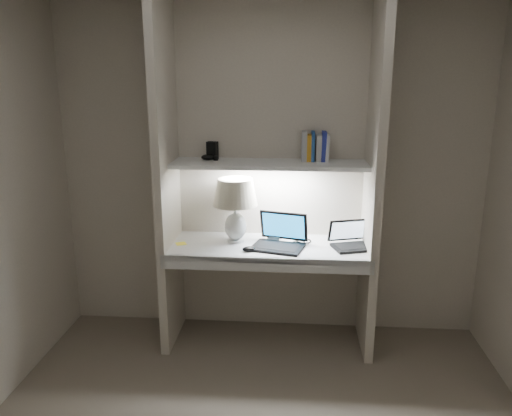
# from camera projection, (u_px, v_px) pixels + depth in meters

# --- Properties ---
(back_wall) EXTENTS (3.20, 0.01, 2.50)m
(back_wall) POSITION_uv_depth(u_px,v_px,m) (270.00, 173.00, 3.78)
(back_wall) COLOR beige
(back_wall) RESTS_ON floor
(alcove_panel_left) EXTENTS (0.06, 0.55, 2.50)m
(alcove_panel_left) POSITION_uv_depth(u_px,v_px,m) (167.00, 179.00, 3.57)
(alcove_panel_left) COLOR beige
(alcove_panel_left) RESTS_ON floor
(alcove_panel_right) EXTENTS (0.06, 0.55, 2.50)m
(alcove_panel_right) POSITION_uv_depth(u_px,v_px,m) (373.00, 182.00, 3.46)
(alcove_panel_right) COLOR beige
(alcove_panel_right) RESTS_ON floor
(desk) EXTENTS (1.40, 0.55, 0.04)m
(desk) POSITION_uv_depth(u_px,v_px,m) (268.00, 247.00, 3.64)
(desk) COLOR white
(desk) RESTS_ON alcove_panel_left
(desk_apron) EXTENTS (1.46, 0.03, 0.10)m
(desk_apron) POSITION_uv_depth(u_px,v_px,m) (266.00, 264.00, 3.40)
(desk_apron) COLOR silver
(desk_apron) RESTS_ON desk
(shelf) EXTENTS (1.40, 0.36, 0.03)m
(shelf) POSITION_uv_depth(u_px,v_px,m) (269.00, 164.00, 3.58)
(shelf) COLOR silver
(shelf) RESTS_ON back_wall
(strip_light) EXTENTS (0.60, 0.04, 0.02)m
(strip_light) POSITION_uv_depth(u_px,v_px,m) (269.00, 167.00, 3.59)
(strip_light) COLOR white
(strip_light) RESTS_ON shelf
(table_lamp) EXTENTS (0.33, 0.33, 0.48)m
(table_lamp) POSITION_uv_depth(u_px,v_px,m) (235.00, 200.00, 3.63)
(table_lamp) COLOR white
(table_lamp) RESTS_ON desk
(laptop_main) EXTENTS (0.42, 0.39, 0.24)m
(laptop_main) POSITION_uv_depth(u_px,v_px,m) (280.00, 239.00, 3.60)
(laptop_main) COLOR black
(laptop_main) RESTS_ON desk
(laptop_netbook) EXTENTS (0.35, 0.33, 0.19)m
(laptop_netbook) POSITION_uv_depth(u_px,v_px,m) (351.00, 241.00, 3.59)
(laptop_netbook) COLOR black
(laptop_netbook) RESTS_ON desk
(speaker) EXTENTS (0.11, 0.09, 0.13)m
(speaker) POSITION_uv_depth(u_px,v_px,m) (275.00, 230.00, 3.76)
(speaker) COLOR silver
(speaker) RESTS_ON desk
(mouse) EXTENTS (0.11, 0.09, 0.03)m
(mouse) POSITION_uv_depth(u_px,v_px,m) (249.00, 249.00, 3.51)
(mouse) COLOR black
(mouse) RESTS_ON desk
(cable_coil) EXTENTS (0.12, 0.12, 0.01)m
(cable_coil) POSITION_uv_depth(u_px,v_px,m) (304.00, 241.00, 3.71)
(cable_coil) COLOR black
(cable_coil) RESTS_ON desk
(sticky_note) EXTENTS (0.10, 0.10, 0.00)m
(sticky_note) POSITION_uv_depth(u_px,v_px,m) (181.00, 244.00, 3.66)
(sticky_note) COLOR yellow
(sticky_note) RESTS_ON desk
(book_row) EXTENTS (0.20, 0.14, 0.21)m
(book_row) POSITION_uv_depth(u_px,v_px,m) (315.00, 147.00, 3.61)
(book_row) COLOR silver
(book_row) RESTS_ON shelf
(shelf_box) EXTENTS (0.09, 0.07, 0.13)m
(shelf_box) POSITION_uv_depth(u_px,v_px,m) (212.00, 150.00, 3.69)
(shelf_box) COLOR black
(shelf_box) RESTS_ON shelf
(shelf_gadget) EXTENTS (0.12, 0.11, 0.04)m
(shelf_gadget) POSITION_uv_depth(u_px,v_px,m) (208.00, 157.00, 3.65)
(shelf_gadget) COLOR black
(shelf_gadget) RESTS_ON shelf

